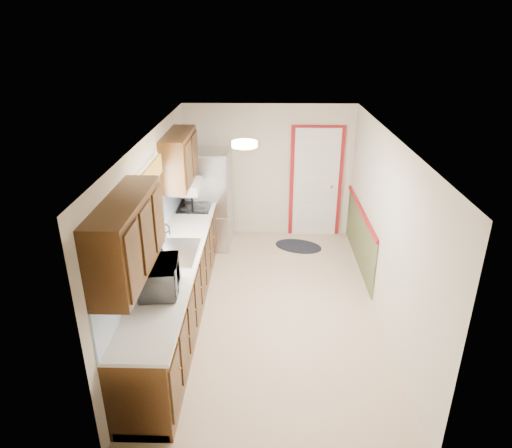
{
  "coord_description": "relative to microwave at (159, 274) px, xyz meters",
  "views": [
    {
      "loc": [
        -0.05,
        -5.39,
        3.63
      ],
      "look_at": [
        -0.18,
        0.26,
        1.15
      ],
      "focal_mm": 32.0,
      "sensor_mm": 36.0,
      "label": 1
    }
  ],
  "objects": [
    {
      "name": "refrigerator",
      "position": [
        0.18,
        3.05,
        -0.28
      ],
      "size": [
        0.74,
        0.74,
        1.72
      ],
      "rotation": [
        0.0,
        0.0,
        -0.04
      ],
      "color": "#B7B7BC",
      "rests_on": "ground"
    },
    {
      "name": "cooktop",
      "position": [
        0.01,
        2.5,
        -0.19
      ],
      "size": [
        0.51,
        0.61,
        0.02
      ],
      "primitive_type": "cube",
      "color": "black",
      "rests_on": "kitchen_run"
    },
    {
      "name": "rug",
      "position": [
        1.74,
        3.0,
        -1.14
      ],
      "size": [
        0.96,
        0.77,
        0.01
      ],
      "primitive_type": "ellipsoid",
      "rotation": [
        0.0,
        0.0,
        -0.32
      ],
      "color": "black",
      "rests_on": "ground"
    },
    {
      "name": "kitchen_run",
      "position": [
        -0.04,
        0.81,
        -0.33
      ],
      "size": [
        0.63,
        4.0,
        2.2
      ],
      "color": "#38200C",
      "rests_on": "ground"
    },
    {
      "name": "microwave",
      "position": [
        0.0,
        0.0,
        0.0
      ],
      "size": [
        0.4,
        0.64,
        0.41
      ],
      "primitive_type": "imported",
      "rotation": [
        0.0,
        0.0,
        1.69
      ],
      "color": "white",
      "rests_on": "kitchen_run"
    },
    {
      "name": "room_shell",
      "position": [
        1.2,
        1.1,
        0.06
      ],
      "size": [
        3.2,
        5.2,
        2.52
      ],
      "color": "#CEB191",
      "rests_on": "ground"
    },
    {
      "name": "ceiling_fixture",
      "position": [
        0.9,
        0.9,
        1.22
      ],
      "size": [
        0.3,
        0.3,
        0.06
      ],
      "primitive_type": "cylinder",
      "color": "#FFD88C",
      "rests_on": "room_shell"
    },
    {
      "name": "back_wall_trim",
      "position": [
        2.19,
        3.31,
        -0.25
      ],
      "size": [
        1.12,
        2.3,
        2.08
      ],
      "color": "maroon",
      "rests_on": "ground"
    }
  ]
}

